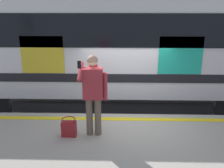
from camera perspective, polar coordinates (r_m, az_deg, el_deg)
name	(u,v)px	position (r m, az deg, el deg)	size (l,w,h in m)	color
ground_plane	(126,145)	(6.76, 3.28, -14.00)	(25.04, 25.04, 0.00)	#3D3D3F
safety_line	(127,119)	(6.05, 3.51, -8.13)	(14.50, 0.16, 0.01)	yellow
track_rail_near	(125,116)	(8.15, 2.97, -7.47)	(19.24, 0.08, 0.16)	slate
track_rail_far	(124,100)	(9.47, 2.78, -3.75)	(19.24, 0.08, 0.16)	slate
train_carriage	(112,39)	(8.15, 0.08, 10.42)	(10.80, 2.95, 3.94)	silver
passenger	(93,89)	(5.01, -4.40, -1.26)	(0.57, 0.55, 1.73)	brown
handbag	(69,128)	(5.32, -9.97, -10.05)	(0.31, 0.28, 0.40)	maroon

